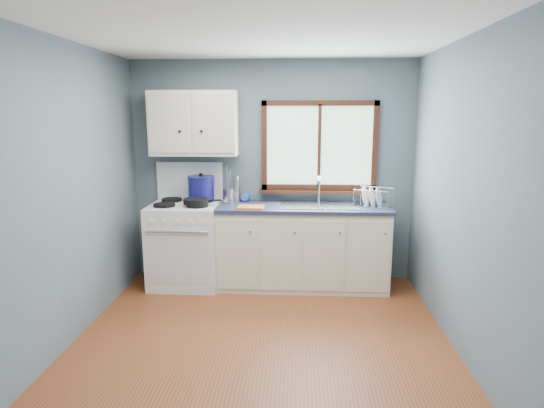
# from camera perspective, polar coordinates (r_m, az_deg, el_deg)

# --- Properties ---
(floor) EXTENTS (3.20, 3.60, 0.02)m
(floor) POSITION_cam_1_polar(r_m,az_deg,el_deg) (3.89, -1.54, -18.18)
(floor) COLOR brown
(floor) RESTS_ON ground
(ceiling) EXTENTS (3.20, 3.60, 0.02)m
(ceiling) POSITION_cam_1_polar(r_m,az_deg,el_deg) (3.45, -1.78, 21.42)
(ceiling) COLOR white
(ceiling) RESTS_ON wall_back
(wall_back) EXTENTS (3.20, 0.02, 2.50)m
(wall_back) POSITION_cam_1_polar(r_m,az_deg,el_deg) (5.24, 0.00, 4.08)
(wall_back) COLOR slate
(wall_back) RESTS_ON ground
(wall_front) EXTENTS (3.20, 0.02, 2.50)m
(wall_front) POSITION_cam_1_polar(r_m,az_deg,el_deg) (1.72, -6.78, -10.97)
(wall_front) COLOR slate
(wall_front) RESTS_ON ground
(wall_left) EXTENTS (0.02, 3.60, 2.50)m
(wall_left) POSITION_cam_1_polar(r_m,az_deg,el_deg) (3.93, -25.76, 0.58)
(wall_left) COLOR slate
(wall_left) RESTS_ON ground
(wall_right) EXTENTS (0.02, 3.60, 2.50)m
(wall_right) POSITION_cam_1_polar(r_m,az_deg,el_deg) (3.69, 24.15, 0.09)
(wall_right) COLOR slate
(wall_right) RESTS_ON ground
(gas_range) EXTENTS (0.76, 0.69, 1.36)m
(gas_range) POSITION_cam_1_polar(r_m,az_deg,el_deg) (5.20, -10.75, -4.68)
(gas_range) COLOR white
(gas_range) RESTS_ON floor
(base_cabinets) EXTENTS (1.85, 0.60, 0.88)m
(base_cabinets) POSITION_cam_1_polar(r_m,az_deg,el_deg) (5.09, 3.82, -5.83)
(base_cabinets) COLOR beige
(base_cabinets) RESTS_ON floor
(countertop) EXTENTS (1.89, 0.64, 0.04)m
(countertop) POSITION_cam_1_polar(r_m,az_deg,el_deg) (4.97, 3.89, -0.42)
(countertop) COLOR #1F233C
(countertop) RESTS_ON base_cabinets
(sink) EXTENTS (0.84, 0.46, 0.44)m
(sink) POSITION_cam_1_polar(r_m,az_deg,el_deg) (4.99, 5.95, -0.90)
(sink) COLOR silver
(sink) RESTS_ON countertop
(window) EXTENTS (1.36, 0.10, 1.03)m
(window) POSITION_cam_1_polar(r_m,az_deg,el_deg) (5.17, 5.94, 6.45)
(window) COLOR #9EC6A8
(window) RESTS_ON wall_back
(upper_cabinets) EXTENTS (0.95, 0.35, 0.70)m
(upper_cabinets) POSITION_cam_1_polar(r_m,az_deg,el_deg) (5.13, -9.78, 9.94)
(upper_cabinets) COLOR beige
(upper_cabinets) RESTS_ON wall_back
(skillet) EXTENTS (0.43, 0.33, 0.05)m
(skillet) POSITION_cam_1_polar(r_m,az_deg,el_deg) (4.92, -9.49, 0.36)
(skillet) COLOR black
(skillet) RESTS_ON gas_range
(stockpot) EXTENTS (0.37, 0.37, 0.30)m
(stockpot) POSITION_cam_1_polar(r_m,az_deg,el_deg) (5.17, -8.88, 2.08)
(stockpot) COLOR #13125B
(stockpot) RESTS_ON gas_range
(utensil_crock) EXTENTS (0.14, 0.14, 0.42)m
(utensil_crock) POSITION_cam_1_polar(r_m,az_deg,el_deg) (5.13, -5.45, 1.11)
(utensil_crock) COLOR silver
(utensil_crock) RESTS_ON countertop
(thermos) EXTENTS (0.08, 0.08, 0.30)m
(thermos) POSITION_cam_1_polar(r_m,az_deg,el_deg) (5.14, -4.53, 1.86)
(thermos) COLOR silver
(thermos) RESTS_ON countertop
(soap_bottle) EXTENTS (0.10, 0.10, 0.24)m
(soap_bottle) POSITION_cam_1_polar(r_m,az_deg,el_deg) (5.14, -3.50, 1.55)
(soap_bottle) COLOR #2E4CB9
(soap_bottle) RESTS_ON countertop
(dish_towel) EXTENTS (0.28, 0.21, 0.02)m
(dish_towel) POSITION_cam_1_polar(r_m,az_deg,el_deg) (4.82, -2.65, -0.41)
(dish_towel) COLOR orange
(dish_towel) RESTS_ON countertop
(dish_rack) EXTENTS (0.47, 0.43, 0.20)m
(dish_rack) POSITION_cam_1_polar(r_m,az_deg,el_deg) (5.06, 12.53, 0.40)
(dish_rack) COLOR silver
(dish_rack) RESTS_ON countertop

